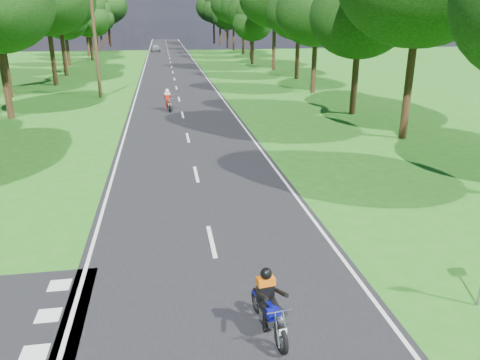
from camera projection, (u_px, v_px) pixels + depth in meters
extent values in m
plane|color=#236316|center=(220.00, 279.00, 11.38)|extent=(160.00, 160.00, 0.00)
cube|color=black|center=(172.00, 67.00, 57.91)|extent=(7.00, 140.00, 0.02)
cube|color=silver|center=(212.00, 241.00, 13.24)|extent=(0.12, 2.00, 0.01)
cube|color=silver|center=(196.00, 174.00, 18.82)|extent=(0.12, 2.00, 0.01)
cube|color=silver|center=(188.00, 138.00, 24.40)|extent=(0.12, 2.00, 0.01)
cube|color=silver|center=(183.00, 115.00, 29.99)|extent=(0.12, 2.00, 0.01)
cube|color=silver|center=(179.00, 99.00, 35.57)|extent=(0.12, 2.00, 0.01)
cube|color=silver|center=(176.00, 88.00, 41.16)|extent=(0.12, 2.00, 0.01)
cube|color=silver|center=(174.00, 79.00, 46.74)|extent=(0.12, 2.00, 0.01)
cube|color=silver|center=(173.00, 72.00, 52.32)|extent=(0.12, 2.00, 0.01)
cube|color=silver|center=(172.00, 67.00, 57.91)|extent=(0.12, 2.00, 0.01)
cube|color=silver|center=(170.00, 62.00, 63.49)|extent=(0.12, 2.00, 0.01)
cube|color=silver|center=(170.00, 58.00, 69.07)|extent=(0.12, 2.00, 0.01)
cube|color=silver|center=(169.00, 55.00, 74.66)|extent=(0.12, 2.00, 0.01)
cube|color=silver|center=(168.00, 52.00, 80.24)|extent=(0.12, 2.00, 0.01)
cube|color=silver|center=(168.00, 50.00, 85.83)|extent=(0.12, 2.00, 0.01)
cube|color=silver|center=(167.00, 48.00, 91.41)|extent=(0.12, 2.00, 0.01)
cube|color=silver|center=(167.00, 46.00, 96.99)|extent=(0.12, 2.00, 0.01)
cube|color=silver|center=(166.00, 44.00, 102.58)|extent=(0.12, 2.00, 0.01)
cube|color=silver|center=(166.00, 43.00, 108.16)|extent=(0.12, 2.00, 0.01)
cube|color=silver|center=(166.00, 41.00, 113.74)|extent=(0.12, 2.00, 0.01)
cube|color=silver|center=(165.00, 40.00, 119.33)|extent=(0.12, 2.00, 0.01)
cube|color=silver|center=(144.00, 67.00, 57.41)|extent=(0.10, 140.00, 0.01)
cube|color=silver|center=(198.00, 66.00, 58.41)|extent=(0.10, 140.00, 0.01)
cube|color=silver|center=(34.00, 353.00, 8.85)|extent=(0.50, 0.50, 0.01)
cube|color=silver|center=(48.00, 315.00, 9.96)|extent=(0.50, 0.50, 0.01)
cube|color=silver|center=(60.00, 285.00, 11.08)|extent=(0.50, 0.50, 0.01)
cylinder|color=black|center=(6.00, 87.00, 28.45)|extent=(0.40, 0.40, 3.91)
cylinder|color=black|center=(7.00, 72.00, 35.96)|extent=(0.40, 0.40, 3.79)
cylinder|color=black|center=(53.00, 61.00, 42.16)|extent=(0.40, 0.40, 4.32)
cylinder|color=black|center=(64.00, 54.00, 49.06)|extent=(0.40, 0.40, 4.40)
cylinder|color=black|center=(68.00, 53.00, 58.06)|extent=(0.40, 0.40, 3.20)
ellipsoid|color=black|center=(64.00, 20.00, 56.75)|extent=(5.60, 5.60, 4.76)
ellipsoid|color=black|center=(63.00, 6.00, 56.23)|extent=(4.80, 4.80, 4.08)
cylinder|color=black|center=(92.00, 49.00, 65.20)|extent=(0.40, 0.40, 3.22)
ellipsoid|color=black|center=(89.00, 19.00, 63.88)|extent=(5.64, 5.64, 4.79)
ellipsoid|color=black|center=(87.00, 7.00, 63.36)|extent=(4.83, 4.83, 4.11)
cylinder|color=black|center=(88.00, 44.00, 72.13)|extent=(0.40, 0.40, 3.61)
ellipsoid|color=black|center=(85.00, 14.00, 70.65)|extent=(6.31, 6.31, 5.37)
ellipsoid|color=black|center=(83.00, 1.00, 70.06)|extent=(5.41, 5.41, 4.60)
cylinder|color=black|center=(97.00, 44.00, 79.62)|extent=(0.40, 0.40, 2.67)
ellipsoid|color=black|center=(95.00, 24.00, 78.53)|extent=(4.67, 4.67, 3.97)
ellipsoid|color=black|center=(94.00, 16.00, 78.09)|extent=(4.00, 4.00, 3.40)
ellipsoid|color=black|center=(93.00, 8.00, 77.66)|extent=(3.00, 3.00, 2.55)
cylinder|color=black|center=(102.00, 40.00, 88.04)|extent=(0.40, 0.40, 3.09)
ellipsoid|color=black|center=(100.00, 19.00, 86.77)|extent=(5.40, 5.40, 4.59)
ellipsoid|color=black|center=(99.00, 11.00, 86.27)|extent=(4.63, 4.63, 3.93)
ellipsoid|color=black|center=(98.00, 2.00, 85.77)|extent=(3.47, 3.47, 2.95)
cylinder|color=black|center=(110.00, 35.00, 94.01)|extent=(0.40, 0.40, 4.48)
ellipsoid|color=black|center=(107.00, 6.00, 92.18)|extent=(7.84, 7.84, 6.66)
cylinder|color=black|center=(109.00, 34.00, 102.27)|extent=(0.40, 0.40, 4.09)
ellipsoid|color=black|center=(107.00, 10.00, 100.59)|extent=(7.16, 7.16, 6.09)
ellipsoid|color=black|center=(106.00, 0.00, 99.93)|extent=(6.14, 6.14, 5.22)
cylinder|color=black|center=(407.00, 94.00, 23.65)|extent=(0.40, 0.40, 4.56)
cylinder|color=black|center=(354.00, 87.00, 29.85)|extent=(0.40, 0.40, 3.49)
ellipsoid|color=black|center=(360.00, 15.00, 28.41)|extent=(6.12, 6.12, 5.20)
cylinder|color=black|center=(314.00, 70.00, 38.10)|extent=(0.40, 0.40, 3.69)
ellipsoid|color=black|center=(317.00, 11.00, 36.59)|extent=(6.46, 6.46, 5.49)
cylinder|color=black|center=(297.00, 60.00, 46.49)|extent=(0.40, 0.40, 3.74)
ellipsoid|color=black|center=(299.00, 10.00, 44.95)|extent=(6.55, 6.55, 5.57)
cylinder|color=black|center=(274.00, 49.00, 54.00)|extent=(0.40, 0.40, 4.64)
cylinder|color=black|center=(252.00, 53.00, 60.81)|extent=(0.40, 0.40, 2.91)
ellipsoid|color=black|center=(253.00, 24.00, 59.62)|extent=(5.09, 5.09, 4.33)
ellipsoid|color=black|center=(253.00, 12.00, 59.14)|extent=(4.36, 4.36, 3.71)
ellipsoid|color=black|center=(253.00, 0.00, 58.67)|extent=(3.27, 3.27, 2.78)
cylinder|color=black|center=(251.00, 45.00, 67.79)|extent=(0.40, 0.40, 3.88)
ellipsoid|color=black|center=(251.00, 10.00, 66.20)|extent=(6.78, 6.78, 5.77)
cylinder|color=black|center=(244.00, 41.00, 75.67)|extent=(0.40, 0.40, 4.18)
ellipsoid|color=black|center=(244.00, 7.00, 73.96)|extent=(7.31, 7.31, 6.21)
cylinder|color=black|center=(234.00, 37.00, 83.89)|extent=(0.40, 0.40, 4.63)
ellipsoid|color=black|center=(233.00, 3.00, 81.99)|extent=(8.11, 8.11, 6.89)
cylinder|color=black|center=(228.00, 39.00, 90.87)|extent=(0.40, 0.40, 3.36)
ellipsoid|color=black|center=(227.00, 16.00, 89.49)|extent=(5.88, 5.88, 5.00)
ellipsoid|color=black|center=(227.00, 7.00, 88.94)|extent=(5.04, 5.04, 4.29)
cylinder|color=black|center=(220.00, 35.00, 97.39)|extent=(0.40, 0.40, 4.09)
ellipsoid|color=black|center=(220.00, 10.00, 95.71)|extent=(7.15, 7.15, 6.08)
cylinder|color=black|center=(214.00, 33.00, 104.48)|extent=(0.40, 0.40, 4.48)
ellipsoid|color=black|center=(214.00, 7.00, 102.64)|extent=(7.84, 7.84, 6.66)
cylinder|color=black|center=(106.00, 34.00, 111.00)|extent=(0.40, 0.40, 3.84)
ellipsoid|color=black|center=(104.00, 12.00, 109.42)|extent=(6.72, 6.72, 5.71)
ellipsoid|color=black|center=(103.00, 4.00, 108.80)|extent=(5.76, 5.76, 4.90)
cylinder|color=black|center=(226.00, 32.00, 117.19)|extent=(0.40, 0.40, 4.16)
ellipsoid|color=black|center=(225.00, 10.00, 115.48)|extent=(7.28, 7.28, 6.19)
ellipsoid|color=black|center=(225.00, 1.00, 114.80)|extent=(6.24, 6.24, 5.30)
cylinder|color=black|center=(88.00, 37.00, 96.79)|extent=(0.40, 0.40, 3.52)
ellipsoid|color=black|center=(86.00, 15.00, 95.35)|extent=(6.16, 6.16, 5.24)
ellipsoid|color=black|center=(85.00, 6.00, 94.77)|extent=(5.28, 5.28, 4.49)
cylinder|color=black|center=(243.00, 33.00, 104.41)|extent=(0.40, 0.40, 4.48)
ellipsoid|color=black|center=(243.00, 7.00, 102.57)|extent=(7.84, 7.84, 6.66)
cylinder|color=#382616|center=(96.00, 44.00, 35.20)|extent=(0.26, 0.26, 8.00)
imported|color=#A6A9AD|center=(155.00, 48.00, 81.52)|extent=(1.89, 3.81, 1.25)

